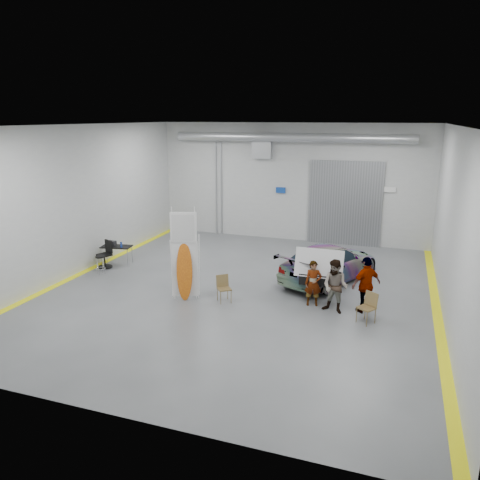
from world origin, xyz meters
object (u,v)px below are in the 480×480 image
(person_a, at_px, (313,283))
(folding_chair_far, at_px, (366,314))
(person_b, at_px, (335,286))
(surfboard_display, at_px, (182,263))
(folding_chair_near, at_px, (224,294))
(work_table, at_px, (115,246))
(sedan_car, at_px, (329,262))
(person_c, at_px, (366,285))
(shop_stool, at_px, (101,265))
(office_chair, at_px, (105,256))

(person_a, xyz_separation_m, folding_chair_far, (1.85, -0.88, -0.48))
(person_b, distance_m, surfboard_display, 5.29)
(surfboard_display, relative_size, folding_chair_near, 3.58)
(person_a, distance_m, surfboard_display, 4.58)
(surfboard_display, distance_m, folding_chair_near, 1.83)
(work_table, bearing_deg, folding_chair_far, -13.78)
(surfboard_display, bearing_deg, sedan_car, 22.10)
(person_c, bearing_deg, person_b, -22.18)
(person_c, relative_size, shop_stool, 2.46)
(person_a, relative_size, person_c, 0.83)
(person_b, bearing_deg, folding_chair_near, -160.16)
(folding_chair_near, bearing_deg, person_a, -25.80)
(person_b, xyz_separation_m, folding_chair_far, (1.05, -0.51, -0.60))
(shop_stool, bearing_deg, sedan_car, 14.90)
(sedan_car, bearing_deg, work_table, 30.23)
(sedan_car, xyz_separation_m, surfboard_display, (-4.57, -3.75, 0.64))
(shop_stool, bearing_deg, surfboard_display, -17.17)
(person_b, bearing_deg, folding_chair_far, -11.03)
(person_b, height_order, surfboard_display, surfboard_display)
(work_table, bearing_deg, folding_chair_near, -22.41)
(folding_chair_far, xyz_separation_m, work_table, (-10.89, 2.67, 0.51))
(folding_chair_near, bearing_deg, folding_chair_far, -41.15)
(sedan_car, height_order, person_c, person_c)
(person_a, xyz_separation_m, person_c, (1.74, 0.00, 0.16))
(surfboard_display, relative_size, shop_stool, 4.32)
(person_a, height_order, shop_stool, person_a)
(sedan_car, xyz_separation_m, person_a, (-0.13, -2.77, 0.07))
(sedan_car, relative_size, office_chair, 4.29)
(person_a, bearing_deg, sedan_car, 74.44)
(person_b, relative_size, folding_chair_far, 1.84)
(sedan_car, relative_size, shop_stool, 6.39)
(person_c, height_order, folding_chair_near, person_c)
(sedan_car, height_order, person_b, person_b)
(sedan_car, bearing_deg, surfboard_display, 63.48)
(sedan_car, xyz_separation_m, person_c, (1.61, -2.77, 0.23))
(person_a, distance_m, shop_stool, 8.86)
(sedan_car, height_order, office_chair, sedan_car)
(person_b, bearing_deg, person_a, 169.86)
(person_b, xyz_separation_m, shop_stool, (-9.63, 0.76, -0.52))
(surfboard_display, xyz_separation_m, shop_stool, (-4.40, 1.36, -0.97))
(shop_stool, bearing_deg, person_b, -4.48)
(surfboard_display, bearing_deg, work_table, 131.74)
(person_a, height_order, person_b, person_b)
(person_a, xyz_separation_m, surfboard_display, (-4.44, -0.97, 0.56))
(person_c, relative_size, folding_chair_near, 2.04)
(person_b, relative_size, work_table, 1.30)
(person_a, height_order, person_c, person_c)
(person_a, xyz_separation_m, work_table, (-9.05, 1.80, 0.02))
(person_c, bearing_deg, folding_chair_far, 53.57)
(sedan_car, distance_m, folding_chair_near, 4.68)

